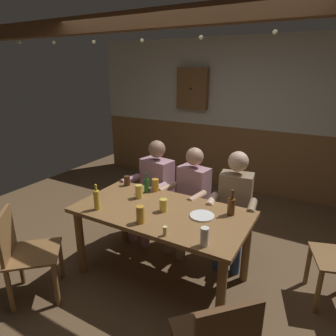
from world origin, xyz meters
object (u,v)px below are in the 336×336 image
(dining_table, at_px, (161,220))
(plate_0, at_px, (202,216))
(person_2, at_px, (234,203))
(bottle_2, at_px, (147,185))
(pint_glass_1, at_px, (155,185))
(pint_glass_5, at_px, (205,237))
(bottle_1, at_px, (97,200))
(wall_dart_cabinet, at_px, (192,89))
(pint_glass_3, at_px, (139,191))
(person_1, at_px, (189,195))
(table_candle, at_px, (165,231))
(pint_glass_2, at_px, (140,214))
(pint_glass_4, at_px, (163,205))
(pint_glass_0, at_px, (127,181))
(chair_empty_near_left, at_px, (24,252))
(person_0, at_px, (153,185))
(bottle_0, at_px, (231,206))

(dining_table, height_order, plate_0, plate_0)
(person_2, bearing_deg, bottle_2, 15.40)
(pint_glass_1, distance_m, pint_glass_5, 1.15)
(bottle_1, xyz_separation_m, wall_dart_cabinet, (-0.38, 2.91, 0.85))
(pint_glass_3, distance_m, wall_dart_cabinet, 2.70)
(person_1, distance_m, table_candle, 1.08)
(bottle_2, distance_m, pint_glass_2, 0.67)
(plate_0, bearing_deg, pint_glass_5, -64.59)
(pint_glass_4, bearing_deg, pint_glass_0, 153.00)
(pint_glass_2, height_order, pint_glass_3, pint_glass_2)
(chair_empty_near_left, distance_m, pint_glass_4, 1.33)
(plate_0, xyz_separation_m, bottle_2, (-0.75, 0.22, 0.08))
(person_2, bearing_deg, pint_glass_3, 23.94)
(chair_empty_near_left, bearing_deg, person_2, 94.07)
(person_0, distance_m, wall_dart_cabinet, 2.25)
(table_candle, distance_m, plate_0, 0.47)
(person_0, height_order, pint_glass_2, person_0)
(pint_glass_0, bearing_deg, bottle_2, -10.65)
(dining_table, distance_m, person_2, 0.84)
(pint_glass_5, bearing_deg, pint_glass_1, 141.00)
(person_2, relative_size, pint_glass_2, 7.85)
(person_1, bearing_deg, plate_0, 134.63)
(bottle_2, relative_size, wall_dart_cabinet, 0.32)
(bottle_1, xyz_separation_m, pint_glass_4, (0.57, 0.28, -0.04))
(person_2, relative_size, chair_empty_near_left, 1.40)
(person_2, bearing_deg, bottle_1, 34.06)
(table_candle, bearing_deg, chair_empty_near_left, -158.30)
(plate_0, bearing_deg, person_0, 146.67)
(pint_glass_3, bearing_deg, person_1, 57.69)
(table_candle, xyz_separation_m, pint_glass_2, (-0.29, 0.08, 0.04))
(bottle_2, relative_size, pint_glass_1, 1.61)
(pint_glass_0, bearing_deg, person_1, 25.30)
(bottle_1, distance_m, wall_dart_cabinet, 3.05)
(person_0, height_order, bottle_2, person_0)
(person_0, height_order, pint_glass_4, person_0)
(person_1, xyz_separation_m, pint_glass_1, (-0.28, -0.28, 0.17))
(bottle_0, xyz_separation_m, wall_dart_cabinet, (-1.54, 2.38, 0.86))
(person_2, xyz_separation_m, bottle_0, (0.10, -0.43, 0.17))
(bottle_2, bearing_deg, person_0, 112.14)
(pint_glass_4, bearing_deg, chair_empty_near_left, -139.01)
(dining_table, bearing_deg, table_candle, -55.32)
(chair_empty_near_left, distance_m, pint_glass_0, 1.28)
(person_2, bearing_deg, table_candle, 68.26)
(pint_glass_2, bearing_deg, bottle_2, 119.02)
(plate_0, bearing_deg, table_candle, -106.65)
(wall_dart_cabinet, bearing_deg, person_1, -65.10)
(table_candle, distance_m, bottle_2, 0.91)
(dining_table, distance_m, pint_glass_2, 0.36)
(pint_glass_4, bearing_deg, bottle_1, -153.89)
(chair_empty_near_left, xyz_separation_m, pint_glass_2, (0.91, 0.56, 0.36))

